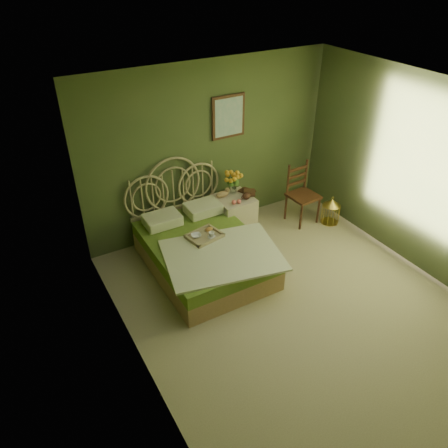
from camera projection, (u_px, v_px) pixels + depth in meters
floor at (294, 304)px, 5.58m from camera, size 4.50×4.50×0.00m
ceiling at (318, 103)px, 4.17m from camera, size 4.50×4.50×0.00m
wall_back at (210, 149)px, 6.52m from camera, size 4.00×0.00×4.00m
wall_left at (134, 275)px, 4.04m from camera, size 0.00×4.50×4.50m
wall_right at (425, 178)px, 5.71m from camera, size 0.00×4.50×4.50m
wall_art at (228, 117)px, 6.38m from camera, size 0.54×0.04×0.64m
bed at (202, 249)px, 6.10m from camera, size 1.68×2.12×1.31m
nightstand at (234, 210)px, 6.84m from camera, size 0.54×0.54×1.03m
chair at (301, 190)px, 7.03m from camera, size 0.46×0.46×0.99m
birdcage at (331, 211)px, 7.11m from camera, size 0.28×0.28×0.43m
book_lower at (244, 194)px, 6.78m from camera, size 0.26×0.29×0.02m
book_upper at (244, 192)px, 6.77m from camera, size 0.27×0.30×0.02m
cereal_bowl at (196, 236)px, 5.96m from camera, size 0.16×0.16×0.03m
coffee_cup at (212, 235)px, 5.94m from camera, size 0.09×0.09×0.08m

